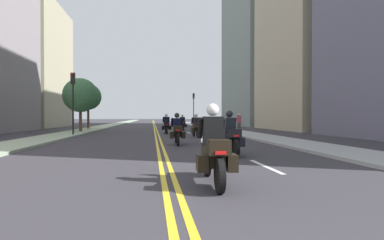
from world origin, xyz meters
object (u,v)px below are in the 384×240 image
motorcycle_0 (213,152)px  pedestrian_0 (239,122)px  street_tree_0 (88,97)px  traffic_light_far (194,104)px  street_tree_1 (80,95)px  motorcycle_2 (177,131)px  motorcycle_1 (230,137)px  traffic_light_near (73,92)px  motorcycle_5 (182,124)px  motorcycle_3 (196,127)px  motorcycle_4 (166,126)px

motorcycle_0 → pedestrian_0: size_ratio=1.36×
motorcycle_0 → street_tree_0: size_ratio=0.47×
pedestrian_0 → street_tree_0: bearing=-15.9°
traffic_light_far → street_tree_1: bearing=-123.8°
pedestrian_0 → motorcycle_2: bearing=68.3°
traffic_light_far → motorcycle_1: bearing=-95.7°
street_tree_1 → traffic_light_near: bearing=-83.1°
motorcycle_2 → motorcycle_0: bearing=-89.0°
motorcycle_5 → motorcycle_3: bearing=-92.3°
motorcycle_3 → street_tree_0: bearing=124.8°
motorcycle_1 → motorcycle_5: same height
motorcycle_2 → traffic_light_near: traffic_light_near is taller
motorcycle_1 → traffic_light_near: bearing=123.7°
motorcycle_1 → motorcycle_4: (-1.64, 14.19, 0.01)m
motorcycle_2 → motorcycle_4: size_ratio=0.99×
motorcycle_3 → motorcycle_5: size_ratio=0.97×
motorcycle_3 → street_tree_1: size_ratio=0.47×
traffic_light_near → motorcycle_4: bearing=19.3°
motorcycle_3 → motorcycle_4: 4.67m
street_tree_0 → street_tree_1: street_tree_0 is taller
motorcycle_0 → traffic_light_far: bearing=85.0°
motorcycle_5 → pedestrian_0: pedestrian_0 is taller
traffic_light_far → pedestrian_0: size_ratio=2.93×
street_tree_0 → motorcycle_3: bearing=-53.1°
street_tree_1 → traffic_light_far: bearing=56.2°
motorcycle_0 → motorcycle_1: bearing=73.6°
motorcycle_4 → street_tree_0: street_tree_0 is taller
traffic_light_near → street_tree_1: (-0.59, 4.86, 0.11)m
motorcycle_3 → street_tree_1: street_tree_1 is taller
motorcycle_1 → pedestrian_0: 17.33m
motorcycle_3 → traffic_light_near: bearing=165.1°
motorcycle_4 → motorcycle_5: 5.98m
motorcycle_3 → street_tree_0: street_tree_0 is taller
motorcycle_1 → traffic_light_near: size_ratio=0.48×
motorcycle_1 → motorcycle_3: bearing=87.3°
motorcycle_4 → motorcycle_5: size_ratio=0.99×
motorcycle_5 → traffic_light_near: traffic_light_near is taller
motorcycle_5 → motorcycle_0: bearing=-96.2°
motorcycle_0 → motorcycle_2: bearing=92.3°
motorcycle_5 → street_tree_1: size_ratio=0.48×
motorcycle_3 → motorcycle_2: bearing=-109.9°
motorcycle_3 → street_tree_0: (-9.76, 12.98, 2.84)m
motorcycle_3 → motorcycle_1: bearing=-93.3°
traffic_light_near → motorcycle_1: bearing=-54.8°
motorcycle_3 → pedestrian_0: pedestrian_0 is taller
motorcycle_2 → motorcycle_5: 15.57m
motorcycle_0 → motorcycle_4: bearing=92.5°
motorcycle_1 → motorcycle_4: bearing=95.1°
street_tree_0 → street_tree_1: 6.21m
street_tree_1 → motorcycle_3: bearing=-36.6°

